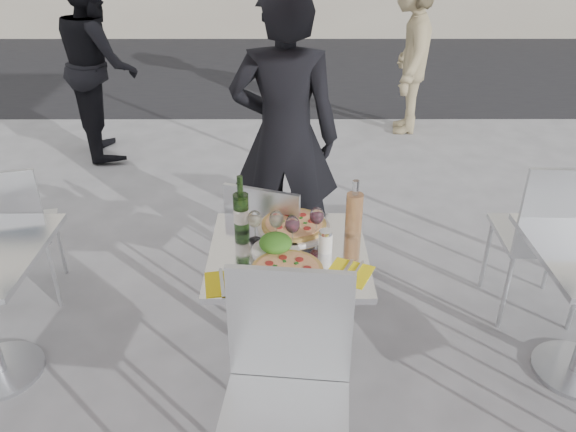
{
  "coord_description": "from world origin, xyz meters",
  "views": [
    {
      "loc": [
        -0.0,
        -2.17,
        2.13
      ],
      "look_at": [
        0.0,
        0.15,
        0.85
      ],
      "focal_mm": 35.0,
      "sensor_mm": 36.0,
      "label": 1
    }
  ],
  "objects_px": {
    "chair_near": "(286,383)",
    "napkin_right": "(349,272)",
    "wineglass_white_b": "(276,220)",
    "side_chair_lfar": "(11,225)",
    "pizza_far": "(294,225)",
    "wine_bottle": "(241,211)",
    "pedestrian_a": "(99,64)",
    "chair_far": "(270,241)",
    "sugar_shaker": "(325,241)",
    "pizza_near": "(287,270)",
    "main_table": "(288,288)",
    "salad_plate": "(276,244)",
    "side_chair_rfar": "(550,230)",
    "napkin_left": "(227,283)",
    "carafe": "(354,214)",
    "wineglass_red_a": "(292,226)",
    "wineglass_red_b": "(317,217)",
    "woman_diner": "(285,138)",
    "pedestrian_b": "(409,51)",
    "wineglass_white_a": "(255,220)"
  },
  "relations": [
    {
      "from": "main_table",
      "to": "salad_plate",
      "type": "relative_size",
      "value": 3.41
    },
    {
      "from": "chair_far",
      "to": "pizza_far",
      "type": "height_order",
      "value": "chair_far"
    },
    {
      "from": "carafe",
      "to": "napkin_left",
      "type": "bearing_deg",
      "value": -145.59
    },
    {
      "from": "wine_bottle",
      "to": "wineglass_red_b",
      "type": "distance_m",
      "value": 0.36
    },
    {
      "from": "main_table",
      "to": "wineglass_red_a",
      "type": "relative_size",
      "value": 4.76
    },
    {
      "from": "pizza_near",
      "to": "napkin_right",
      "type": "distance_m",
      "value": 0.27
    },
    {
      "from": "wineglass_red_b",
      "to": "wineglass_white_b",
      "type": "bearing_deg",
      "value": -170.24
    },
    {
      "from": "main_table",
      "to": "wine_bottle",
      "type": "xyz_separation_m",
      "value": [
        -0.22,
        0.18,
        0.32
      ]
    },
    {
      "from": "woman_diner",
      "to": "carafe",
      "type": "relative_size",
      "value": 6.25
    },
    {
      "from": "pedestrian_a",
      "to": "salad_plate",
      "type": "height_order",
      "value": "pedestrian_a"
    },
    {
      "from": "chair_near",
      "to": "napkin_right",
      "type": "bearing_deg",
      "value": 67.36
    },
    {
      "from": "chair_far",
      "to": "salad_plate",
      "type": "relative_size",
      "value": 4.09
    },
    {
      "from": "napkin_right",
      "to": "wine_bottle",
      "type": "bearing_deg",
      "value": 169.78
    },
    {
      "from": "pizza_far",
      "to": "wine_bottle",
      "type": "xyz_separation_m",
      "value": [
        -0.25,
        -0.03,
        0.1
      ]
    },
    {
      "from": "wine_bottle",
      "to": "wineglass_red_b",
      "type": "bearing_deg",
      "value": -8.26
    },
    {
      "from": "side_chair_lfar",
      "to": "pedestrian_a",
      "type": "bearing_deg",
      "value": -100.01
    },
    {
      "from": "main_table",
      "to": "napkin_right",
      "type": "relative_size",
      "value": 3.12
    },
    {
      "from": "side_chair_rfar",
      "to": "pizza_far",
      "type": "height_order",
      "value": "side_chair_rfar"
    },
    {
      "from": "wine_bottle",
      "to": "napkin_right",
      "type": "distance_m",
      "value": 0.61
    },
    {
      "from": "salad_plate",
      "to": "wineglass_white_b",
      "type": "height_order",
      "value": "wineglass_white_b"
    },
    {
      "from": "chair_far",
      "to": "main_table",
      "type": "bearing_deg",
      "value": 122.39
    },
    {
      "from": "wineglass_white_b",
      "to": "napkin_left",
      "type": "distance_m",
      "value": 0.41
    },
    {
      "from": "sugar_shaker",
      "to": "salad_plate",
      "type": "bearing_deg",
      "value": -179.96
    },
    {
      "from": "side_chair_lfar",
      "to": "sugar_shaker",
      "type": "relative_size",
      "value": 8.57
    },
    {
      "from": "wine_bottle",
      "to": "wineglass_white_a",
      "type": "relative_size",
      "value": 1.87
    },
    {
      "from": "main_table",
      "to": "side_chair_rfar",
      "type": "bearing_deg",
      "value": 17.47
    },
    {
      "from": "pedestrian_b",
      "to": "napkin_right",
      "type": "bearing_deg",
      "value": -5.18
    },
    {
      "from": "pizza_far",
      "to": "napkin_right",
      "type": "height_order",
      "value": "pizza_far"
    },
    {
      "from": "sugar_shaker",
      "to": "napkin_right",
      "type": "xyz_separation_m",
      "value": [
        0.09,
        -0.17,
        -0.05
      ]
    },
    {
      "from": "side_chair_rfar",
      "to": "pizza_far",
      "type": "distance_m",
      "value": 1.42
    },
    {
      "from": "napkin_left",
      "to": "sugar_shaker",
      "type": "bearing_deg",
      "value": 20.61
    },
    {
      "from": "chair_near",
      "to": "napkin_right",
      "type": "xyz_separation_m",
      "value": [
        0.27,
        0.5,
        0.15
      ]
    },
    {
      "from": "side_chair_lfar",
      "to": "pizza_far",
      "type": "distance_m",
      "value": 1.67
    },
    {
      "from": "side_chair_lfar",
      "to": "napkin_right",
      "type": "bearing_deg",
      "value": 143.04
    },
    {
      "from": "pizza_near",
      "to": "wineglass_red_a",
      "type": "relative_size",
      "value": 1.99
    },
    {
      "from": "wineglass_red_b",
      "to": "salad_plate",
      "type": "bearing_deg",
      "value": -146.66
    },
    {
      "from": "main_table",
      "to": "sugar_shaker",
      "type": "bearing_deg",
      "value": -0.63
    },
    {
      "from": "pizza_far",
      "to": "wineglass_red_b",
      "type": "distance_m",
      "value": 0.16
    },
    {
      "from": "carafe",
      "to": "side_chair_rfar",
      "type": "bearing_deg",
      "value": 15.57
    },
    {
      "from": "napkin_left",
      "to": "wineglass_white_a",
      "type": "bearing_deg",
      "value": 63.85
    },
    {
      "from": "side_chair_lfar",
      "to": "pedestrian_a",
      "type": "relative_size",
      "value": 0.53
    },
    {
      "from": "pedestrian_a",
      "to": "salad_plate",
      "type": "xyz_separation_m",
      "value": [
        1.69,
        -3.06,
        -0.08
      ]
    },
    {
      "from": "chair_far",
      "to": "pizza_far",
      "type": "distance_m",
      "value": 0.35
    },
    {
      "from": "main_table",
      "to": "wineglass_red_a",
      "type": "distance_m",
      "value": 0.32
    },
    {
      "from": "pedestrian_a",
      "to": "napkin_left",
      "type": "distance_m",
      "value": 3.63
    },
    {
      "from": "chair_near",
      "to": "wineglass_white_b",
      "type": "bearing_deg",
      "value": 99.34
    },
    {
      "from": "pedestrian_a",
      "to": "wineglass_red_b",
      "type": "relative_size",
      "value": 10.96
    },
    {
      "from": "side_chair_lfar",
      "to": "wineglass_white_a",
      "type": "height_order",
      "value": "side_chair_lfar"
    },
    {
      "from": "side_chair_lfar",
      "to": "sugar_shaker",
      "type": "bearing_deg",
      "value": 146.9
    },
    {
      "from": "pedestrian_b",
      "to": "napkin_left",
      "type": "relative_size",
      "value": 8.14
    }
  ]
}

